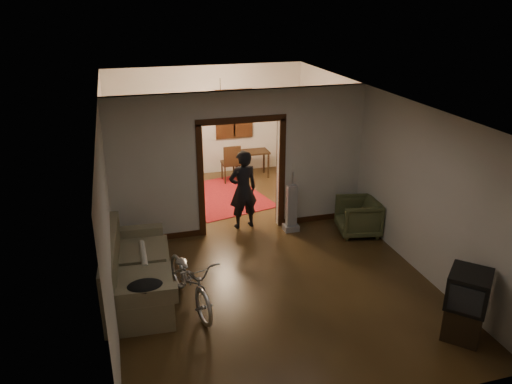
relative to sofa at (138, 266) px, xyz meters
name	(u,v)px	position (x,y,z in m)	size (l,w,h in m)	color
floor	(252,245)	(2.13, 1.09, -0.50)	(5.00, 8.50, 0.01)	#31210F
ceiling	(251,98)	(2.13, 1.09, 2.30)	(5.00, 8.50, 0.01)	white
wall_back	(207,121)	(2.13, 5.34, 0.90)	(5.00, 0.02, 2.80)	beige
wall_left	(107,190)	(-0.37, 1.09, 0.90)	(0.02, 8.50, 2.80)	beige
wall_right	(377,163)	(4.63, 1.09, 0.90)	(0.02, 8.50, 2.80)	beige
partition_wall	(241,163)	(2.13, 1.84, 0.90)	(5.00, 0.14, 2.80)	beige
door_casing	(241,178)	(2.13, 1.84, 0.60)	(1.74, 0.20, 2.32)	black
far_window	(234,114)	(2.83, 5.30, 1.05)	(0.98, 0.06, 1.28)	black
chandelier	(221,97)	(2.13, 3.59, 1.85)	(0.24, 0.24, 0.24)	#FFE0A5
light_switch	(293,167)	(3.18, 1.77, 0.75)	(0.08, 0.01, 0.12)	silver
sofa	(138,266)	(0.00, 0.00, 0.00)	(0.98, 2.18, 1.00)	brown
rolled_paper	(143,254)	(0.10, 0.30, 0.03)	(0.10, 0.10, 0.84)	beige
jacket	(145,286)	(0.05, -0.91, 0.18)	(0.50, 0.38, 0.15)	black
bicycle	(190,279)	(0.73, -0.52, -0.06)	(0.59, 1.68, 0.88)	silver
armchair	(358,217)	(4.28, 1.00, -0.14)	(0.77, 0.79, 0.72)	#454A2A
tv_stand	(463,321)	(4.23, -2.30, -0.26)	(0.53, 0.48, 0.48)	black
crt_tv	(469,289)	(4.23, -2.30, 0.25)	(0.58, 0.52, 0.50)	black
vacuum	(291,208)	(3.06, 1.49, -0.01)	(0.30, 0.24, 0.97)	gray
person	(243,190)	(2.19, 1.92, 0.31)	(0.59, 0.39, 1.62)	black
oriental_rug	(222,196)	(2.10, 3.60, -0.49)	(1.77, 2.32, 0.02)	maroon
locker	(156,151)	(0.77, 4.93, 0.33)	(0.83, 0.46, 1.66)	black
globe	(153,106)	(0.77, 4.93, 1.44)	(0.28, 0.28, 0.28)	#1E5972
desk	(251,164)	(3.13, 4.74, -0.16)	(0.91, 0.51, 0.67)	black
desk_chair	(231,163)	(2.55, 4.56, -0.02)	(0.43, 0.43, 0.97)	black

